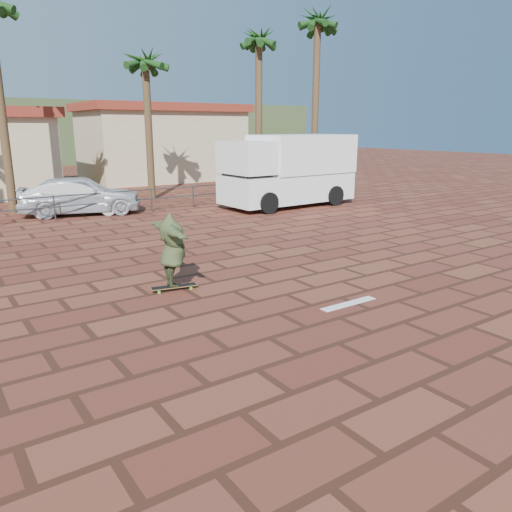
{
  "coord_description": "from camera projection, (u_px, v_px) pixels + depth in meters",
  "views": [
    {
      "loc": [
        -6.4,
        -8.13,
        3.55
      ],
      "look_at": [
        -0.39,
        0.6,
        0.8
      ],
      "focal_mm": 35.0,
      "sensor_mm": 36.0,
      "label": 1
    }
  ],
  "objects": [
    {
      "name": "palm_far_right",
      "position": [
        318.0,
        27.0,
        25.69
      ],
      "size": [
        2.4,
        2.4,
        10.05
      ],
      "color": "brown",
      "rests_on": "ground"
    },
    {
      "name": "car_white",
      "position": [
        76.0,
        198.0,
        20.59
      ],
      "size": [
        4.59,
        2.78,
        1.43
      ],
      "primitive_type": "imported",
      "rotation": [
        0.0,
        0.0,
        1.25
      ],
      "color": "silver",
      "rests_on": "ground"
    },
    {
      "name": "palm_right",
      "position": [
        259.0,
        44.0,
        25.08
      ],
      "size": [
        2.4,
        2.4,
        9.05
      ],
      "color": "brown",
      "rests_on": "ground"
    },
    {
      "name": "ground",
      "position": [
        286.0,
        294.0,
        10.88
      ],
      "size": [
        120.0,
        120.0,
        0.0
      ],
      "primitive_type": "plane",
      "color": "brown",
      "rests_on": "ground"
    },
    {
      "name": "car_silver",
      "position": [
        80.0,
        195.0,
        20.65
      ],
      "size": [
        5.18,
        3.26,
        1.64
      ],
      "primitive_type": "imported",
      "rotation": [
        0.0,
        0.0,
        1.27
      ],
      "color": "#BBBDC2",
      "rests_on": "ground"
    },
    {
      "name": "building_east",
      "position": [
        162.0,
        142.0,
        33.77
      ],
      "size": [
        10.6,
        6.6,
        5.0
      ],
      "color": "beige",
      "rests_on": "ground"
    },
    {
      "name": "campervan",
      "position": [
        289.0,
        169.0,
        22.7
      ],
      "size": [
        6.24,
        2.86,
        3.2
      ],
      "rotation": [
        0.0,
        0.0,
        0.03
      ],
      "color": "white",
      "rests_on": "ground"
    },
    {
      "name": "street_sign",
      "position": [
        314.0,
        170.0,
        23.91
      ],
      "size": [
        0.43,
        0.17,
        2.19
      ],
      "rotation": [
        0.0,
        0.0,
        -0.31
      ],
      "color": "gray",
      "rests_on": "ground"
    },
    {
      "name": "palm_center",
      "position": [
        145.0,
        65.0,
        23.56
      ],
      "size": [
        2.4,
        2.4,
        7.75
      ],
      "color": "brown",
      "rests_on": "ground"
    },
    {
      "name": "longboard",
      "position": [
        174.0,
        287.0,
        11.14
      ],
      "size": [
        1.07,
        0.44,
        0.1
      ],
      "rotation": [
        0.0,
        0.0,
        -0.21
      ],
      "color": "olive",
      "rests_on": "ground"
    },
    {
      "name": "skateboarder",
      "position": [
        172.0,
        250.0,
        10.93
      ],
      "size": [
        0.74,
        2.07,
        1.65
      ],
      "primitive_type": "imported",
      "rotation": [
        0.0,
        0.0,
        1.48
      ],
      "color": "#3A4726",
      "rests_on": "longboard"
    },
    {
      "name": "paint_stripe",
      "position": [
        349.0,
        304.0,
        10.31
      ],
      "size": [
        1.4,
        0.22,
        0.01
      ],
      "primitive_type": "cube",
      "color": "white",
      "rests_on": "ground"
    },
    {
      "name": "guardrail",
      "position": [
        105.0,
        199.0,
        20.28
      ],
      "size": [
        24.06,
        0.06,
        1.0
      ],
      "color": "#47494F",
      "rests_on": "ground"
    }
  ]
}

